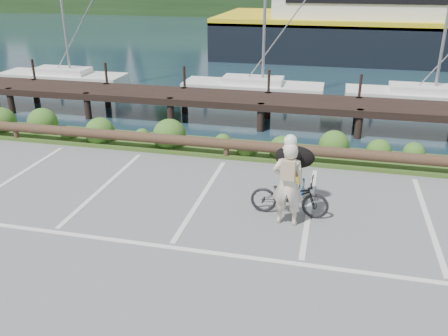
# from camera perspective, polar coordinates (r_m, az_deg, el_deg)

# --- Properties ---
(ground) EXTENTS (72.00, 72.00, 0.00)m
(ground) POSITION_cam_1_polar(r_m,az_deg,el_deg) (9.97, -5.76, -8.29)
(ground) COLOR slate
(harbor_backdrop) EXTENTS (170.00, 160.00, 30.00)m
(harbor_backdrop) POSITION_cam_1_polar(r_m,az_deg,el_deg) (86.71, 12.28, 18.79)
(harbor_backdrop) COLOR #172C37
(harbor_backdrop) RESTS_ON ground
(vegetation_strip) EXTENTS (34.00, 1.60, 0.10)m
(vegetation_strip) POSITION_cam_1_polar(r_m,az_deg,el_deg) (14.57, 0.91, 2.34)
(vegetation_strip) COLOR #3D5B21
(vegetation_strip) RESTS_ON ground
(log_rail) EXTENTS (32.00, 0.30, 0.60)m
(log_rail) POSITION_cam_1_polar(r_m,az_deg,el_deg) (13.95, 0.28, 1.18)
(log_rail) COLOR #443021
(log_rail) RESTS_ON ground
(bicycle) EXTENTS (1.77, 0.67, 0.92)m
(bicycle) POSITION_cam_1_polar(r_m,az_deg,el_deg) (10.68, 7.88, -3.38)
(bicycle) COLOR black
(bicycle) RESTS_ON ground
(cyclist) EXTENTS (0.70, 0.47, 1.89)m
(cyclist) POSITION_cam_1_polar(r_m,az_deg,el_deg) (10.11, 7.71, -1.91)
(cyclist) COLOR beige
(cyclist) RESTS_ON ground
(dog) EXTENTS (0.48, 0.93, 0.53)m
(dog) POSITION_cam_1_polar(r_m,az_deg,el_deg) (10.90, 8.49, 1.31)
(dog) COLOR black
(dog) RESTS_ON bicycle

